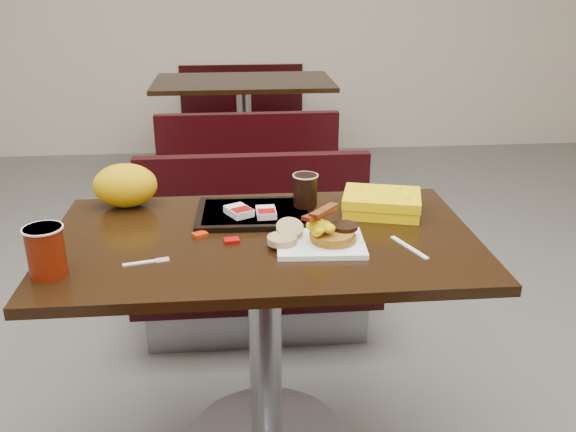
{
  "coord_description": "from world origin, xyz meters",
  "views": [
    {
      "loc": [
        -0.07,
        -1.59,
        1.46
      ],
      "look_at": [
        0.07,
        -0.03,
        0.82
      ],
      "focal_mm": 38.36,
      "sensor_mm": 36.0,
      "label": 1
    }
  ],
  "objects": [
    {
      "name": "bench_far_s",
      "position": [
        0.0,
        1.9,
        0.36
      ],
      "size": [
        1.0,
        0.46,
        0.72
      ],
      "primitive_type": null,
      "color": "black",
      "rests_on": "floor"
    },
    {
      "name": "condiment_ketchup",
      "position": [
        -0.09,
        -0.03,
        0.76
      ],
      "size": [
        0.05,
        0.04,
        0.01
      ],
      "primitive_type": "cube",
      "rotation": [
        0.0,
        0.0,
        0.14
      ],
      "color": "#8C0504",
      "rests_on": "table_near"
    },
    {
      "name": "fork",
      "position": [
        -0.33,
        -0.15,
        0.75
      ],
      "size": [
        0.12,
        0.05,
        0.0
      ],
      "primitive_type": null,
      "rotation": [
        0.0,
        0.0,
        0.23
      ],
      "color": "white",
      "rests_on": "table_near"
    },
    {
      "name": "condiment_syrup",
      "position": [
        -0.18,
        0.02,
        0.75
      ],
      "size": [
        0.05,
        0.05,
        0.01
      ],
      "primitive_type": "cube",
      "rotation": [
        0.0,
        0.0,
        0.56
      ],
      "color": "#AE2707",
      "rests_on": "table_near"
    },
    {
      "name": "muffin_bottom",
      "position": [
        0.05,
        -0.08,
        0.77
      ],
      "size": [
        0.09,
        0.09,
        0.02
      ],
      "primitive_type": "cylinder",
      "rotation": [
        0.0,
        0.0,
        0.16
      ],
      "color": "tan",
      "rests_on": "platter"
    },
    {
      "name": "knife",
      "position": [
        0.39,
        -0.11,
        0.75
      ],
      "size": [
        0.07,
        0.15,
        0.0
      ],
      "primitive_type": "cube",
      "rotation": [
        0.0,
        0.0,
        -1.2
      ],
      "color": "white",
      "rests_on": "table_near"
    },
    {
      "name": "scrambled_eggs",
      "position": [
        0.14,
        -0.09,
        0.81
      ],
      "size": [
        0.1,
        0.09,
        0.04
      ],
      "primitive_type": "ellipsoid",
      "rotation": [
        0.0,
        0.0,
        0.26
      ],
      "color": "#EFBD04",
      "rests_on": "pancake_stack"
    },
    {
      "name": "platter",
      "position": [
        0.15,
        -0.08,
        0.76
      ],
      "size": [
        0.25,
        0.2,
        0.01
      ],
      "primitive_type": "cube",
      "rotation": [
        0.0,
        0.0,
        -0.06
      ],
      "color": "white",
      "rests_on": "table_near"
    },
    {
      "name": "hashbrown_sleeve_left",
      "position": [
        -0.07,
        0.13,
        0.78
      ],
      "size": [
        0.09,
        0.1,
        0.02
      ],
      "primitive_type": "cube",
      "rotation": [
        0.0,
        0.0,
        0.5
      ],
      "color": "silver",
      "rests_on": "tray"
    },
    {
      "name": "sausage_patty",
      "position": [
        0.22,
        -0.06,
        0.8
      ],
      "size": [
        0.09,
        0.09,
        0.01
      ],
      "primitive_type": "cylinder",
      "rotation": [
        0.0,
        0.0,
        -0.22
      ],
      "color": "black",
      "rests_on": "pancake_stack"
    },
    {
      "name": "table_far",
      "position": [
        0.0,
        2.6,
        0.38
      ],
      "size": [
        1.2,
        0.7,
        0.75
      ],
      "primitive_type": null,
      "color": "black",
      "rests_on": "floor"
    },
    {
      "name": "tray",
      "position": [
        -0.02,
        0.15,
        0.76
      ],
      "size": [
        0.37,
        0.27,
        0.02
      ],
      "primitive_type": "cube",
      "rotation": [
        0.0,
        0.0,
        -0.03
      ],
      "color": "black",
      "rests_on": "table_near"
    },
    {
      "name": "hashbrown_sleeve_right",
      "position": [
        0.01,
        0.11,
        0.78
      ],
      "size": [
        0.06,
        0.08,
        0.02
      ],
      "primitive_type": "cube",
      "rotation": [
        0.0,
        0.0,
        0.04
      ],
      "color": "silver",
      "rests_on": "tray"
    },
    {
      "name": "paper_bag",
      "position": [
        -0.42,
        0.28,
        0.82
      ],
      "size": [
        0.21,
        0.16,
        0.14
      ],
      "primitive_type": "ellipsoid",
      "rotation": [
        0.0,
        0.0,
        -0.05
      ],
      "color": "orange",
      "rests_on": "table_near"
    },
    {
      "name": "coffee_cup_near",
      "position": [
        -0.54,
        -0.19,
        0.81
      ],
      "size": [
        0.11,
        0.11,
        0.13
      ],
      "primitive_type": "cylinder",
      "rotation": [
        0.0,
        0.0,
        0.29
      ],
      "color": "#8E1705",
      "rests_on": "table_near"
    },
    {
      "name": "table_near",
      "position": [
        0.0,
        0.0,
        0.38
      ],
      "size": [
        1.2,
        0.7,
        0.75
      ],
      "primitive_type": null,
      "color": "black",
      "rests_on": "floor"
    },
    {
      "name": "bacon_strips",
      "position": [
        0.15,
        -0.07,
        0.84
      ],
      "size": [
        0.14,
        0.15,
        0.01
      ],
      "primitive_type": null,
      "rotation": [
        0.0,
        0.0,
        0.87
      ],
      "color": "#420B04",
      "rests_on": "scrambled_eggs"
    },
    {
      "name": "bench_near_n",
      "position": [
        0.0,
        0.7,
        0.36
      ],
      "size": [
        1.0,
        0.46,
        0.72
      ],
      "primitive_type": null,
      "color": "black",
      "rests_on": "floor"
    },
    {
      "name": "coffee_cup_far",
      "position": [
        0.14,
        0.18,
        0.82
      ],
      "size": [
        0.08,
        0.08,
        0.1
      ],
      "primitive_type": "cylinder",
      "rotation": [
        0.0,
        0.0,
        0.09
      ],
      "color": "black",
      "rests_on": "tray"
    },
    {
      "name": "clamshell",
      "position": [
        0.37,
        0.15,
        0.78
      ],
      "size": [
        0.27,
        0.23,
        0.06
      ],
      "primitive_type": "cube",
      "rotation": [
        0.0,
        0.0,
        -0.26
      ],
      "color": "yellow",
      "rests_on": "table_near"
    },
    {
      "name": "pancake_stack",
      "position": [
        0.19,
        -0.08,
        0.78
      ],
      "size": [
        0.15,
        0.15,
        0.03
      ],
      "primitive_type": "cylinder",
      "rotation": [
        0.0,
        0.0,
        -0.2
      ],
      "color": "#9D711A",
      "rests_on": "platter"
    },
    {
      "name": "bench_far_n",
      "position": [
        0.0,
        3.3,
        0.36
      ],
      "size": [
        1.0,
        0.46,
        0.72
      ],
      "primitive_type": null,
      "color": "black",
      "rests_on": "floor"
    },
    {
      "name": "muffin_top",
      "position": [
        0.07,
        -0.03,
        0.78
      ],
      "size": [
        0.08,
        0.08,
        0.04
      ],
      "primitive_type": "cylinder",
      "rotation": [
        0.38,
        0.0,
        0.07
      ],
      "color": "tan",
      "rests_on": "platter"
    }
  ]
}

